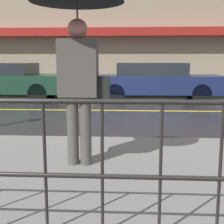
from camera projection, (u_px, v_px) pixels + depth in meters
The scene contains 9 objects.
ground_plane at pixel (123, 111), 8.79m from camera, with size 80.00×80.00×0.00m, color #262628.
sidewalk_near at pixel (113, 176), 3.65m from camera, with size 28.00×3.20×0.14m.
sidewalk_far at pixel (126, 92), 13.17m from camera, with size 28.00×1.68×0.14m.
lane_marking at pixel (123, 110), 8.79m from camera, with size 25.20×0.12×0.01m.
building_storefront at pixel (126, 38), 13.74m from camera, with size 28.00×0.85×4.69m.
railing_foreground at pixel (102, 150), 2.20m from camera, with size 12.00×0.04×1.00m.
pedestrian at pixel (78, 21), 3.57m from camera, with size 1.08×1.08×2.16m.
car_dark_green at pixel (3, 80), 11.22m from camera, with size 4.72×1.92×1.31m.
car_navy at pixel (155, 81), 10.91m from camera, with size 4.53×1.71×1.32m.
Camera 1 is at (0.19, -8.68, 1.40)m, focal length 50.00 mm.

